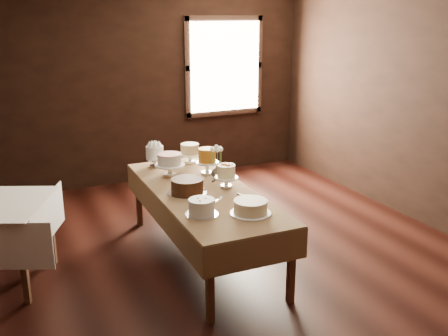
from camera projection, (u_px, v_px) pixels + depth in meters
floor at (233, 267)px, 5.03m from camera, size 5.00×6.00×0.01m
wall_back at (139, 85)px, 7.22m from camera, size 5.00×0.02×2.80m
wall_right at (439, 105)px, 5.63m from camera, size 0.02×6.00×2.80m
window at (225, 67)px, 7.64m from camera, size 1.10×0.05×1.30m
display_table at (203, 195)px, 5.02m from camera, size 0.96×2.35×0.72m
cake_meringue at (155, 157)px, 5.73m from camera, size 0.27×0.27×0.25m
cake_speckled at (190, 154)px, 5.90m from camera, size 0.26×0.26×0.23m
cake_lattice at (170, 166)px, 5.43m from camera, size 0.32×0.32×0.24m
cake_caramel at (207, 162)px, 5.49m from camera, size 0.25×0.25×0.29m
cake_chocolate at (187, 186)px, 4.90m from camera, size 0.43×0.43×0.14m
cake_flowers at (226, 177)px, 5.08m from camera, size 0.25×0.25×0.24m
cake_swirl at (202, 208)px, 4.37m from camera, size 0.28×0.28×0.14m
cake_cream at (251, 207)px, 4.40m from camera, size 0.37×0.37×0.12m
cake_server_a at (219, 199)px, 4.75m from camera, size 0.20×0.17×0.01m
cake_server_b at (251, 198)px, 4.78m from camera, size 0.11×0.23×0.01m
cake_server_c at (187, 181)px, 5.27m from camera, size 0.09×0.24×0.01m
cake_server_d at (219, 177)px, 5.38m from camera, size 0.20×0.17×0.01m
flower_vase at (217, 171)px, 5.38m from camera, size 0.15×0.15×0.12m
flower_bouquet at (217, 155)px, 5.33m from camera, size 0.14×0.14×0.20m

